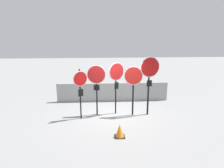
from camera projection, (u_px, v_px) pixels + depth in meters
name	position (u px, v px, depth m)	size (l,w,h in m)	color
ground_plane	(115.00, 115.00, 10.17)	(40.00, 40.00, 0.00)	gray
fence_back	(113.00, 92.00, 11.98)	(6.05, 0.12, 1.02)	gray
stop_sign_0	(80.00, 84.00, 9.34)	(0.59, 0.36, 2.25)	black
stop_sign_1	(96.00, 79.00, 9.77)	(0.84, 0.15, 2.34)	black
stop_sign_2	(116.00, 76.00, 9.88)	(0.70, 0.47, 2.44)	black
stop_sign_3	(133.00, 81.00, 9.71)	(0.83, 0.18, 2.30)	black
stop_sign_4	(150.00, 74.00, 9.70)	(0.90, 0.26, 2.72)	black
traffic_cone_0	(120.00, 131.00, 8.06)	(0.38, 0.38, 0.50)	black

